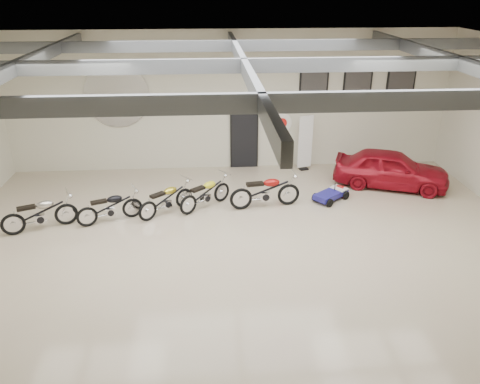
{
  "coord_description": "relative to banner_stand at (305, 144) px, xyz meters",
  "views": [
    {
      "loc": [
        -0.86,
        -10.65,
        6.49
      ],
      "look_at": [
        0.0,
        1.2,
        1.1
      ],
      "focal_mm": 35.0,
      "sensor_mm": 36.0,
      "label": 1
    }
  ],
  "objects": [
    {
      "name": "oil_sign",
      "position": [
        -0.82,
        0.45,
        0.7
      ],
      "size": [
        0.72,
        0.1,
        0.72
      ],
      "primitive_type": null,
      "color": "white",
      "rests_on": "back_wall"
    },
    {
      "name": "ceiling_beams",
      "position": [
        -2.72,
        -5.5,
        3.75
      ],
      "size": [
        15.8,
        11.8,
        0.32
      ],
      "primitive_type": null,
      "color": "#53575B",
      "rests_on": "ceiling"
    },
    {
      "name": "vintage_car",
      "position": [
        2.63,
        -1.75,
        -0.35
      ],
      "size": [
        2.76,
        4.08,
        1.29
      ],
      "primitive_type": "imported",
      "rotation": [
        0.0,
        0.0,
        1.21
      ],
      "color": "maroon",
      "rests_on": "floor"
    },
    {
      "name": "logo_plaque",
      "position": [
        -6.72,
        0.45,
        1.8
      ],
      "size": [
        2.3,
        0.06,
        1.16
      ],
      "primitive_type": null,
      "color": "silver",
      "rests_on": "back_wall"
    },
    {
      "name": "poster_mid",
      "position": [
        1.88,
        0.46,
        2.1
      ],
      "size": [
        1.05,
        0.08,
        1.35
      ],
      "primitive_type": null,
      "color": "black",
      "rests_on": "back_wall"
    },
    {
      "name": "back_wall",
      "position": [
        -2.72,
        0.5,
        1.5
      ],
      "size": [
        16.0,
        0.02,
        5.0
      ],
      "primitive_type": "cube",
      "color": "beige",
      "rests_on": "floor"
    },
    {
      "name": "poster_left",
      "position": [
        0.28,
        0.46,
        2.1
      ],
      "size": [
        1.05,
        0.08,
        1.35
      ],
      "primitive_type": null,
      "color": "black",
      "rests_on": "back_wall"
    },
    {
      "name": "motorcycle_yellow",
      "position": [
        -3.7,
        -2.97,
        -0.5
      ],
      "size": [
        1.86,
        1.69,
        1.0
      ],
      "primitive_type": null,
      "rotation": [
        0.0,
        0.0,
        0.69
      ],
      "color": "silver",
      "rests_on": "floor"
    },
    {
      "name": "door",
      "position": [
        -2.22,
        0.45,
        0.05
      ],
      "size": [
        0.92,
        0.08,
        2.1
      ],
      "primitive_type": "cube",
      "color": "black",
      "rests_on": "back_wall"
    },
    {
      "name": "banner_stand",
      "position": [
        0.0,
        0.0,
        0.0
      ],
      "size": [
        0.58,
        0.35,
        2.0
      ],
      "primitive_type": null,
      "rotation": [
        0.0,
        0.0,
        0.26
      ],
      "color": "white",
      "rests_on": "floor"
    },
    {
      "name": "motorcycle_silver",
      "position": [
        -8.37,
        -4.05,
        -0.48
      ],
      "size": [
        2.1,
        1.34,
        1.05
      ],
      "primitive_type": null,
      "rotation": [
        0.0,
        0.0,
        0.39
      ],
      "color": "silver",
      "rests_on": "floor"
    },
    {
      "name": "ceiling",
      "position": [
        -2.72,
        -5.5,
        4.0
      ],
      "size": [
        16.0,
        12.0,
        0.01
      ],
      "primitive_type": "cube",
      "color": "gray",
      "rests_on": "back_wall"
    },
    {
      "name": "poster_right",
      "position": [
        3.48,
        0.46,
        2.1
      ],
      "size": [
        1.05,
        0.08,
        1.35
      ],
      "primitive_type": null,
      "color": "black",
      "rests_on": "back_wall"
    },
    {
      "name": "go_kart",
      "position": [
        0.44,
        -2.64,
        -0.73
      ],
      "size": [
        1.59,
        1.46,
        0.54
      ],
      "primitive_type": null,
      "rotation": [
        0.0,
        0.0,
        0.67
      ],
      "color": "navy",
      "rests_on": "floor"
    },
    {
      "name": "floor",
      "position": [
        -2.72,
        -5.5,
        -1.0
      ],
      "size": [
        16.0,
        12.0,
        0.01
      ],
      "primitive_type": "cube",
      "color": "tan",
      "rests_on": "ground"
    },
    {
      "name": "motorcycle_gold",
      "position": [
        -4.88,
        -3.3,
        -0.5
      ],
      "size": [
        1.85,
        1.68,
        0.99
      ],
      "primitive_type": null,
      "rotation": [
        0.0,
        0.0,
        0.69
      ],
      "color": "silver",
      "rests_on": "floor"
    },
    {
      "name": "motorcycle_red",
      "position": [
        -1.85,
        -3.07,
        -0.43
      ],
      "size": [
        2.26,
        0.99,
        1.14
      ],
      "primitive_type": null,
      "rotation": [
        0.0,
        0.0,
        0.15
      ],
      "color": "silver",
      "rests_on": "floor"
    },
    {
      "name": "motorcycle_black",
      "position": [
        -6.48,
        -3.71,
        -0.51
      ],
      "size": [
        1.96,
        1.25,
        0.98
      ],
      "primitive_type": null,
      "rotation": [
        0.0,
        0.0,
        0.39
      ],
      "color": "silver",
      "rests_on": "floor"
    }
  ]
}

